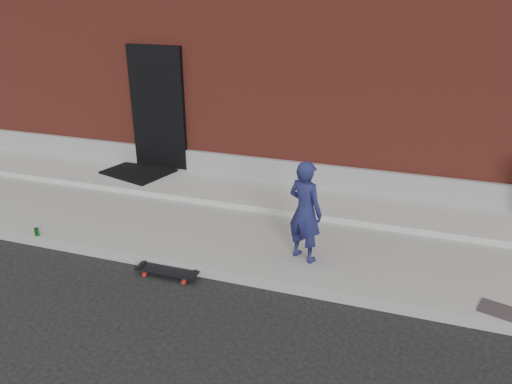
% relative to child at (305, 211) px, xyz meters
% --- Properties ---
extents(ground, '(80.00, 80.00, 0.00)m').
position_rel_child_xyz_m(ground, '(-0.72, -0.65, -0.83)').
color(ground, black).
rests_on(ground, ground).
extents(sidewalk, '(20.00, 3.00, 0.15)m').
position_rel_child_xyz_m(sidewalk, '(-0.72, 0.85, -0.76)').
color(sidewalk, gray).
rests_on(sidewalk, ground).
extents(apron, '(20.00, 1.20, 0.10)m').
position_rel_child_xyz_m(apron, '(-0.72, 1.75, -0.63)').
color(apron, '#989792').
rests_on(apron, sidewalk).
extents(building, '(20.00, 8.10, 5.00)m').
position_rel_child_xyz_m(building, '(-0.72, 6.34, 1.67)').
color(building, maroon).
rests_on(building, ground).
extents(child, '(0.59, 0.50, 1.36)m').
position_rel_child_xyz_m(child, '(0.00, 0.00, 0.00)').
color(child, '#191C48').
rests_on(child, sidewalk).
extents(skateboard, '(0.81, 0.21, 0.09)m').
position_rel_child_xyz_m(skateboard, '(-1.62, -0.77, -0.76)').
color(skateboard, red).
rests_on(skateboard, ground).
extents(soda_can, '(0.07, 0.07, 0.12)m').
position_rel_child_xyz_m(soda_can, '(-3.80, -0.60, -0.62)').
color(soda_can, '#1A852C').
rests_on(soda_can, sidewalk).
extents(doormat, '(1.35, 1.20, 0.03)m').
position_rel_child_xyz_m(doormat, '(-3.62, 1.91, -0.57)').
color(doormat, black).
rests_on(doormat, apron).
extents(utility_plate, '(0.53, 0.42, 0.01)m').
position_rel_child_xyz_m(utility_plate, '(2.37, -0.45, -0.68)').
color(utility_plate, '#515055').
rests_on(utility_plate, sidewalk).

